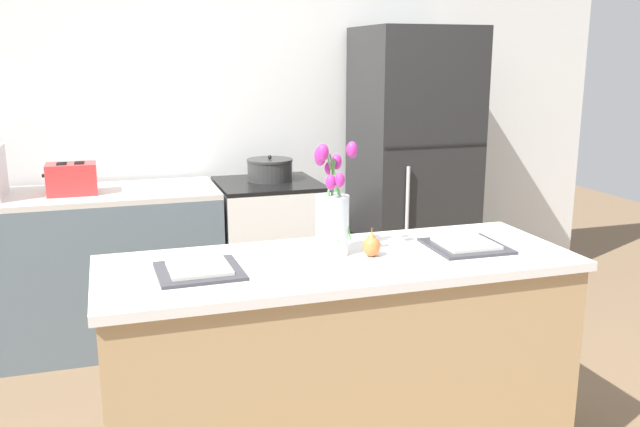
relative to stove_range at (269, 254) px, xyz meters
name	(u,v)px	position (x,y,z in m)	size (l,w,h in m)	color
back_wall	(237,104)	(-0.10, 0.40, 0.90)	(5.20, 0.08, 2.70)	silver
kitchen_island	(339,368)	(-0.10, -1.60, 0.00)	(1.80, 0.66, 0.90)	tan
back_counter	(70,272)	(-1.16, 0.00, 0.00)	(1.68, 0.60, 0.91)	slate
stove_range	(269,254)	(0.00, 0.00, 0.00)	(0.60, 0.61, 0.91)	silver
refrigerator	(412,173)	(0.95, 0.00, 0.46)	(0.68, 0.67, 1.82)	black
flower_vase	(332,213)	(-0.11, -1.53, 0.61)	(0.16, 0.17, 0.44)	silver
pear_figurine	(372,245)	(0.03, -1.60, 0.49)	(0.07, 0.07, 0.11)	#C66B33
plate_setting_left	(199,270)	(-0.63, -1.61, 0.46)	(0.30, 0.30, 0.02)	#333338
plate_setting_right	(466,245)	(0.43, -1.61, 0.46)	(0.30, 0.30, 0.02)	#333338
toaster	(72,179)	(-1.11, -0.04, 0.54)	(0.28, 0.18, 0.17)	red
cooking_pot	(270,170)	(0.02, 0.04, 0.52)	(0.28, 0.28, 0.16)	#2D2D2D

